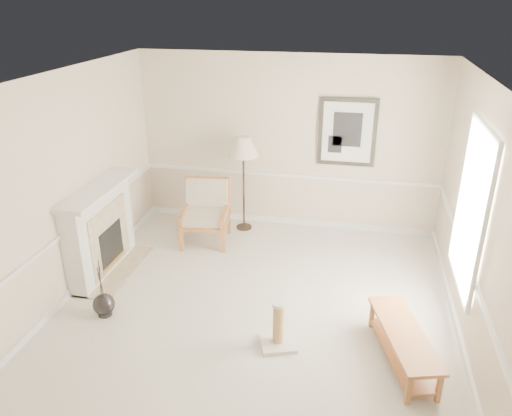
{
  "coord_description": "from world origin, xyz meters",
  "views": [
    {
      "loc": [
        1.13,
        -5.16,
        3.77
      ],
      "look_at": [
        -0.11,
        0.7,
        1.15
      ],
      "focal_mm": 35.0,
      "sensor_mm": 36.0,
      "label": 1
    }
  ],
  "objects_px": {
    "floor_lamp": "(243,149)",
    "scratching_post": "(278,332)",
    "floor_vase": "(104,305)",
    "armchair": "(206,209)",
    "bench": "(403,341)"
  },
  "relations": [
    {
      "from": "floor_lamp",
      "to": "bench",
      "type": "bearing_deg",
      "value": -49.86
    },
    {
      "from": "floor_lamp",
      "to": "scratching_post",
      "type": "height_order",
      "value": "floor_lamp"
    },
    {
      "from": "bench",
      "to": "scratching_post",
      "type": "xyz_separation_m",
      "value": [
        -1.38,
        -0.01,
        -0.08
      ]
    },
    {
      "from": "floor_lamp",
      "to": "scratching_post",
      "type": "relative_size",
      "value": 2.86
    },
    {
      "from": "bench",
      "to": "scratching_post",
      "type": "relative_size",
      "value": 2.5
    },
    {
      "from": "armchair",
      "to": "scratching_post",
      "type": "bearing_deg",
      "value": -64.19
    },
    {
      "from": "armchair",
      "to": "bench",
      "type": "bearing_deg",
      "value": -46.64
    },
    {
      "from": "floor_vase",
      "to": "bench",
      "type": "height_order",
      "value": "floor_vase"
    },
    {
      "from": "scratching_post",
      "to": "floor_lamp",
      "type": "bearing_deg",
      "value": 110.36
    },
    {
      "from": "armchair",
      "to": "floor_lamp",
      "type": "xyz_separation_m",
      "value": [
        0.51,
        0.52,
        0.88
      ]
    },
    {
      "from": "floor_vase",
      "to": "scratching_post",
      "type": "relative_size",
      "value": 1.42
    },
    {
      "from": "floor_lamp",
      "to": "scratching_post",
      "type": "bearing_deg",
      "value": -69.64
    },
    {
      "from": "armchair",
      "to": "scratching_post",
      "type": "xyz_separation_m",
      "value": [
        1.6,
        -2.42,
        -0.36
      ]
    },
    {
      "from": "floor_vase",
      "to": "armchair",
      "type": "height_order",
      "value": "armchair"
    },
    {
      "from": "floor_vase",
      "to": "armchair",
      "type": "xyz_separation_m",
      "value": [
        0.64,
        2.31,
        0.39
      ]
    }
  ]
}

